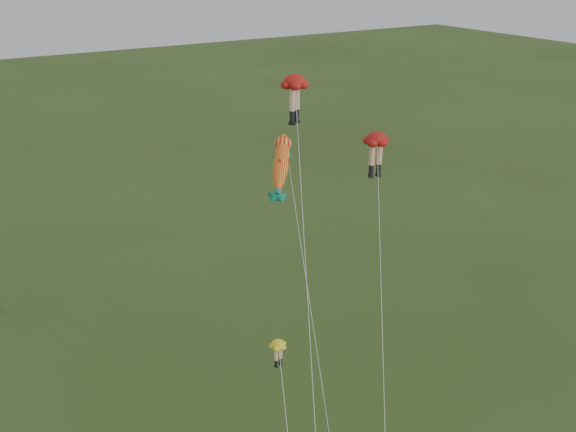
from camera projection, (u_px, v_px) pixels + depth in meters
legs_kite_red_high at (295, 91)px, 33.06m from camera, size 6.05×11.48×19.23m
legs_kite_red_mid at (376, 146)px, 35.69m from camera, size 5.68×8.94×15.80m
legs_kite_yellow at (279, 357)px, 30.47m from camera, size 2.11×4.94×8.04m
fish_kite at (281, 164)px, 32.58m from camera, size 2.67×8.79×16.64m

